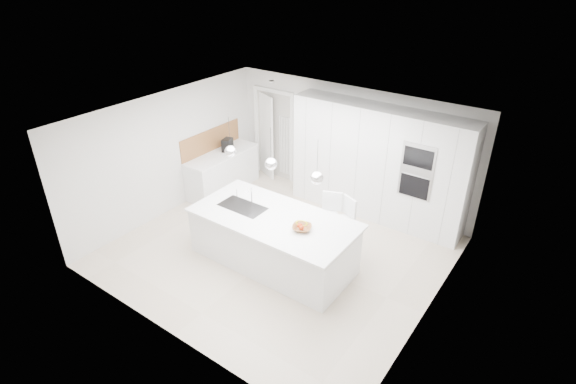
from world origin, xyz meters
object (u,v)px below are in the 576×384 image
Objects in this scene: espresso_machine at (227,145)px; bar_stool_left at (327,223)px; island_base at (273,241)px; fruit_bowl at (302,228)px; bar_stool_right at (344,228)px.

espresso_machine is 0.26× the size of bar_stool_left.
island_base is 9.04× the size of fruit_bowl.
island_base is at bearing -143.35° from bar_stool_left.
espresso_machine reaches higher than bar_stool_left.
bar_stool_left is 1.02× the size of bar_stool_right.
fruit_bowl is at bearing -82.92° from bar_stool_right.
bar_stool_left reaches higher than island_base.
island_base is 0.79m from fruit_bowl.
bar_stool_right is at bearing 73.64° from fruit_bowl.
bar_stool_right is at bearing 46.60° from island_base.
espresso_machine is at bearing -168.97° from bar_stool_right.
fruit_bowl is 0.98m from bar_stool_left.
espresso_machine is (-2.53, 1.69, 0.61)m from island_base.
bar_stool_left is at bearing 93.44° from fruit_bowl.
espresso_machine reaches higher than island_base.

